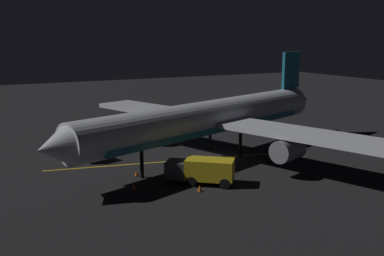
% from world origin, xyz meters
% --- Properties ---
extents(ground_plane, '(180.00, 180.00, 0.20)m').
position_xyz_m(ground_plane, '(0.00, 0.00, -0.10)').
color(ground_plane, black).
extents(apron_guide_stripe, '(5.46, 25.24, 0.01)m').
position_xyz_m(apron_guide_stripe, '(0.84, 4.00, 0.00)').
color(apron_guide_stripe, gold).
rests_on(apron_guide_stripe, ground_plane).
extents(airliner, '(36.62, 38.98, 10.86)m').
position_xyz_m(airliner, '(0.20, -0.60, 4.22)').
color(airliner, silver).
rests_on(airliner, ground_plane).
extents(baggage_truck, '(6.27, 3.96, 2.36)m').
position_xyz_m(baggage_truck, '(6.97, 12.19, 1.22)').
color(baggage_truck, maroon).
rests_on(baggage_truck, ground_plane).
extents(catering_truck, '(5.38, 5.90, 2.26)m').
position_xyz_m(catering_truck, '(-7.12, 4.69, 1.19)').
color(catering_truck, gold).
rests_on(catering_truck, ground_plane).
extents(ground_crew_worker, '(0.40, 0.40, 1.74)m').
position_xyz_m(ground_crew_worker, '(5.67, 10.91, 0.89)').
color(ground_crew_worker, black).
rests_on(ground_crew_worker, ground_plane).
extents(traffic_cone_near_left, '(0.50, 0.50, 0.55)m').
position_xyz_m(traffic_cone_near_left, '(-5.61, 10.55, 0.25)').
color(traffic_cone_near_left, '#EA590F').
rests_on(traffic_cone_near_left, ground_plane).
extents(traffic_cone_near_right, '(0.50, 0.50, 0.55)m').
position_xyz_m(traffic_cone_near_right, '(-2.29, 9.05, 0.25)').
color(traffic_cone_near_right, '#EA590F').
rests_on(traffic_cone_near_right, ground_plane).
extents(traffic_cone_under_wing, '(0.50, 0.50, 0.55)m').
position_xyz_m(traffic_cone_under_wing, '(-4.87, 5.50, 0.25)').
color(traffic_cone_under_wing, '#EA590F').
rests_on(traffic_cone_under_wing, ground_plane).
extents(traffic_cone_far, '(0.50, 0.50, 0.55)m').
position_xyz_m(traffic_cone_far, '(-8.81, 5.91, 0.25)').
color(traffic_cone_far, '#EA590F').
rests_on(traffic_cone_far, ground_plane).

